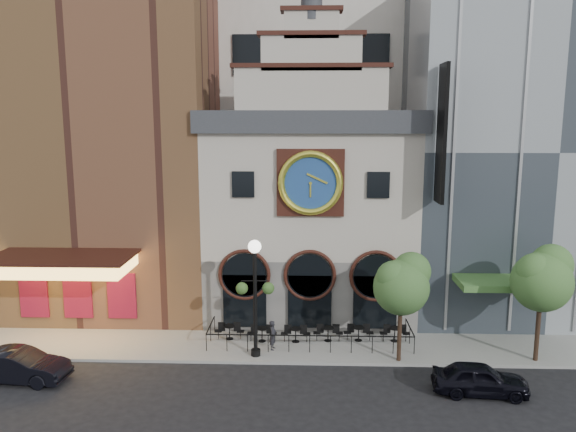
# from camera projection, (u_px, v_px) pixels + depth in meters

# --- Properties ---
(ground) EXTENTS (120.00, 120.00, 0.00)m
(ground) POSITION_uv_depth(u_px,v_px,m) (310.00, 365.00, 27.48)
(ground) COLOR black
(ground) RESTS_ON ground
(sidewalk) EXTENTS (44.00, 5.00, 0.15)m
(sidewalk) POSITION_uv_depth(u_px,v_px,m) (309.00, 344.00, 29.93)
(sidewalk) COLOR gray
(sidewalk) RESTS_ON ground
(clock_building) EXTENTS (12.60, 8.78, 18.65)m
(clock_building) POSITION_uv_depth(u_px,v_px,m) (310.00, 206.00, 34.02)
(clock_building) COLOR #605E5B
(clock_building) RESTS_ON ground
(theater_building) EXTENTS (14.00, 15.60, 25.00)m
(theater_building) POSITION_uv_depth(u_px,v_px,m) (105.00, 107.00, 35.53)
(theater_building) COLOR brown
(theater_building) RESTS_ON ground
(retail_building) EXTENTS (14.00, 14.40, 20.00)m
(retail_building) POSITION_uv_depth(u_px,v_px,m) (517.00, 147.00, 35.12)
(retail_building) COLOR gray
(retail_building) RESTS_ON ground
(office_tower) EXTENTS (20.00, 16.00, 40.00)m
(office_tower) POSITION_uv_depth(u_px,v_px,m) (310.00, 13.00, 43.70)
(office_tower) COLOR silver
(office_tower) RESTS_ON ground
(cafe_railing) EXTENTS (10.60, 2.60, 0.90)m
(cafe_railing) POSITION_uv_depth(u_px,v_px,m) (310.00, 334.00, 29.83)
(cafe_railing) COLOR black
(cafe_railing) RESTS_ON sidewalk
(bistro_0) EXTENTS (1.58, 0.68, 0.90)m
(bistro_0) POSITION_uv_depth(u_px,v_px,m) (229.00, 331.00, 30.28)
(bistro_0) COLOR black
(bistro_0) RESTS_ON sidewalk
(bistro_1) EXTENTS (1.58, 0.68, 0.90)m
(bistro_1) POSITION_uv_depth(u_px,v_px,m) (262.00, 333.00, 29.97)
(bistro_1) COLOR black
(bistro_1) RESTS_ON sidewalk
(bistro_2) EXTENTS (1.58, 0.68, 0.90)m
(bistro_2) POSITION_uv_depth(u_px,v_px,m) (296.00, 334.00, 29.90)
(bistro_2) COLOR black
(bistro_2) RESTS_ON sidewalk
(bistro_3) EXTENTS (1.58, 0.68, 0.90)m
(bistro_3) POSITION_uv_depth(u_px,v_px,m) (328.00, 333.00, 30.02)
(bistro_3) COLOR black
(bistro_3) RESTS_ON sidewalk
(bistro_4) EXTENTS (1.58, 0.68, 0.90)m
(bistro_4) POSITION_uv_depth(u_px,v_px,m) (359.00, 332.00, 30.07)
(bistro_4) COLOR black
(bistro_4) RESTS_ON sidewalk
(bistro_5) EXTENTS (1.58, 0.68, 0.90)m
(bistro_5) POSITION_uv_depth(u_px,v_px,m) (395.00, 333.00, 29.98)
(bistro_5) COLOR black
(bistro_5) RESTS_ON sidewalk
(car_right) EXTENTS (4.24, 2.01, 1.40)m
(car_right) POSITION_uv_depth(u_px,v_px,m) (480.00, 379.00, 24.53)
(car_right) COLOR black
(car_right) RESTS_ON ground
(car_left) EXTENTS (4.64, 1.94, 1.49)m
(car_left) POSITION_uv_depth(u_px,v_px,m) (19.00, 366.00, 25.71)
(car_left) COLOR black
(car_left) RESTS_ON ground
(pedestrian) EXTENTS (0.46, 0.61, 1.54)m
(pedestrian) POSITION_uv_depth(u_px,v_px,m) (273.00, 335.00, 28.90)
(pedestrian) COLOR black
(pedestrian) RESTS_ON sidewalk
(lamppost) EXTENTS (1.91, 0.66, 5.96)m
(lamppost) POSITION_uv_depth(u_px,v_px,m) (255.00, 285.00, 27.62)
(lamppost) COLOR black
(lamppost) RESTS_ON sidewalk
(tree_left) EXTENTS (2.81, 2.71, 5.42)m
(tree_left) POSITION_uv_depth(u_px,v_px,m) (402.00, 283.00, 27.04)
(tree_left) COLOR #382619
(tree_left) RESTS_ON sidewalk
(tree_right) EXTENTS (3.01, 2.90, 5.80)m
(tree_right) POSITION_uv_depth(u_px,v_px,m) (543.00, 277.00, 27.02)
(tree_right) COLOR #382619
(tree_right) RESTS_ON sidewalk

